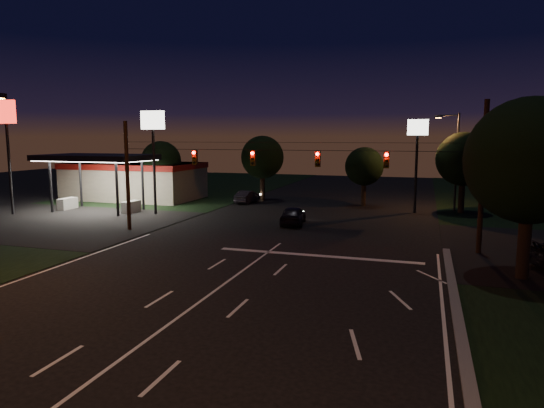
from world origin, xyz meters
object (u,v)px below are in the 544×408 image
at_px(utility_pole_right, 478,253).
at_px(tree_right_near, 530,162).
at_px(car_oncoming_a, 293,215).
at_px(car_oncoming_b, 247,197).

relative_size(utility_pole_right, tree_right_near, 1.03).
bearing_deg(car_oncoming_a, car_oncoming_b, -61.54).
xyz_separation_m(utility_pole_right, car_oncoming_a, (-13.00, 5.87, 0.73)).
relative_size(tree_right_near, car_oncoming_b, 2.23).
bearing_deg(tree_right_near, car_oncoming_b, 136.24).
xyz_separation_m(utility_pole_right, tree_right_near, (1.53, -4.83, 5.68)).
bearing_deg(car_oncoming_a, utility_pole_right, 147.95).
bearing_deg(car_oncoming_a, tree_right_near, 135.87).
xyz_separation_m(tree_right_near, car_oncoming_b, (-22.37, 21.41, -5.03)).
height_order(tree_right_near, car_oncoming_b, tree_right_near).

